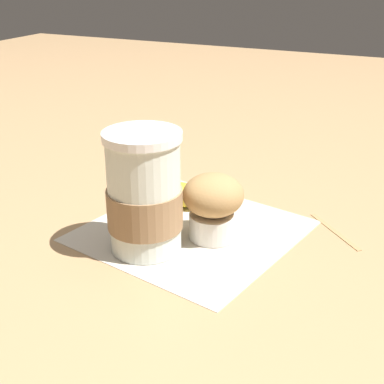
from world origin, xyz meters
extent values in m
plane|color=tan|center=(0.00, 0.00, 0.00)|extent=(3.00, 3.00, 0.00)
cube|color=beige|center=(0.00, 0.00, 0.00)|extent=(0.31, 0.31, 0.00)
cylinder|color=silver|center=(-0.07, 0.03, 0.07)|extent=(0.09, 0.09, 0.14)
cylinder|color=white|center=(-0.07, 0.03, 0.15)|extent=(0.10, 0.10, 0.01)
cylinder|color=#997551|center=(-0.07, 0.03, 0.06)|extent=(0.09, 0.09, 0.05)
cylinder|color=white|center=(-0.01, -0.03, 0.02)|extent=(0.06, 0.06, 0.03)
ellipsoid|color=#AD8451|center=(-0.01, -0.03, 0.06)|extent=(0.08, 0.08, 0.05)
ellipsoid|color=gold|center=(0.06, -0.01, 0.02)|extent=(0.05, 0.06, 0.04)
ellipsoid|color=gold|center=(0.06, 0.05, 0.02)|extent=(0.04, 0.07, 0.04)
ellipsoid|color=brown|center=(0.04, 0.10, 0.02)|extent=(0.05, 0.06, 0.04)
cube|color=tan|center=(0.08, -0.18, 0.00)|extent=(0.08, 0.08, 0.00)
camera|label=1|loc=(-0.58, -0.27, 0.34)|focal=50.00mm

